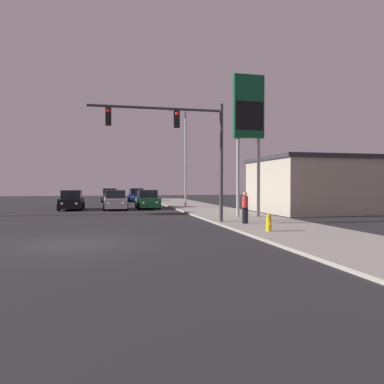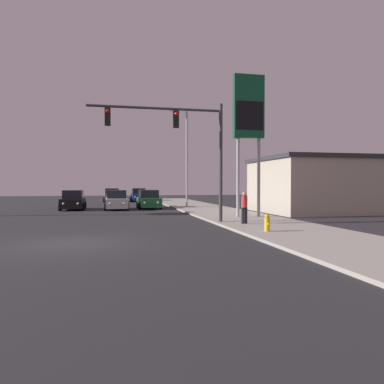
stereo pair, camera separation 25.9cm
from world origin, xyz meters
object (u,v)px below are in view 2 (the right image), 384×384
at_px(street_lamp, 185,152).
at_px(gas_station_sign, 249,114).
at_px(car_blue, 138,195).
at_px(car_grey, 112,196).
at_px(car_silver, 116,201).
at_px(fire_hydrant, 267,223).
at_px(pedestrian_on_sidewalk, 244,206).
at_px(traffic_light_mast, 184,137).
at_px(car_black, 73,201).
at_px(car_green, 149,200).

relative_size(street_lamp, gas_station_sign, 1.00).
xyz_separation_m(car_blue, car_grey, (-3.35, -0.49, 0.00)).
xyz_separation_m(car_blue, street_lamp, (3.21, -14.70, 4.36)).
height_order(car_blue, car_silver, same).
xyz_separation_m(car_silver, street_lamp, (6.23, 0.66, 4.36)).
xyz_separation_m(fire_hydrant, pedestrian_on_sidewalk, (0.15, 3.28, 0.55)).
xyz_separation_m(car_blue, pedestrian_on_sidewalk, (3.34, -29.82, 0.27)).
relative_size(car_blue, fire_hydrant, 5.70).
bearing_deg(pedestrian_on_sidewalk, gas_station_sign, 66.20).
bearing_deg(fire_hydrant, traffic_light_mast, 121.88).
distance_m(car_black, car_grey, 14.65).
height_order(gas_station_sign, pedestrian_on_sidewalk, gas_station_sign).
relative_size(car_silver, fire_hydrant, 5.69).
height_order(street_lamp, fire_hydrant, street_lamp).
bearing_deg(street_lamp, traffic_light_mast, -101.66).
distance_m(car_green, pedestrian_on_sidewalk, 15.68).
distance_m(car_black, pedestrian_on_sidewalk, 18.08).
bearing_deg(pedestrian_on_sidewalk, car_silver, 113.73).
relative_size(car_grey, car_green, 1.00).
bearing_deg(car_grey, fire_hydrant, 99.30).
height_order(car_blue, gas_station_sign, gas_station_sign).
bearing_deg(car_green, gas_station_sign, 113.01).
bearing_deg(pedestrian_on_sidewalk, traffic_light_mast, 156.95).
xyz_separation_m(car_grey, fire_hydrant, (6.54, -32.60, -0.27)).
relative_size(car_green, pedestrian_on_sidewalk, 2.59).
distance_m(car_grey, gas_station_sign, 27.42).
xyz_separation_m(car_grey, car_silver, (0.33, -14.87, 0.00)).
bearing_deg(car_grey, car_black, 74.86).
height_order(gas_station_sign, fire_hydrant, gas_station_sign).
distance_m(car_silver, fire_hydrant, 18.79).
bearing_deg(traffic_light_mast, street_lamp, 78.34).
xyz_separation_m(car_black, pedestrian_on_sidewalk, (10.01, -15.06, 0.27)).
relative_size(car_silver, street_lamp, 0.48).
bearing_deg(car_grey, street_lamp, 112.76).
relative_size(car_green, traffic_light_mast, 0.60).
height_order(car_blue, street_lamp, street_lamp).
xyz_separation_m(car_grey, gas_station_sign, (8.41, -25.43, 5.86)).
xyz_separation_m(traffic_light_mast, street_lamp, (2.86, 13.85, 0.39)).
xyz_separation_m(car_grey, car_green, (3.21, -14.04, 0.00)).
bearing_deg(car_black, fire_hydrant, 118.69).
height_order(traffic_light_mast, street_lamp, street_lamp).
bearing_deg(pedestrian_on_sidewalk, fire_hydrant, -92.68).
relative_size(car_grey, pedestrian_on_sidewalk, 2.60).
relative_size(car_black, car_silver, 1.00).
distance_m(car_silver, street_lamp, 7.63).
height_order(car_green, traffic_light_mast, traffic_light_mast).
distance_m(car_black, car_green, 6.54).
bearing_deg(street_lamp, pedestrian_on_sidewalk, -89.54).
bearing_deg(car_silver, car_black, -10.18).
bearing_deg(car_grey, car_green, 100.84).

